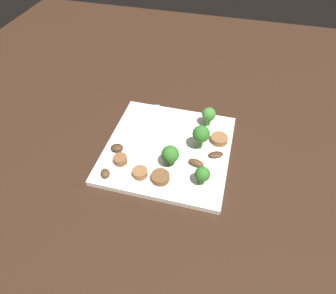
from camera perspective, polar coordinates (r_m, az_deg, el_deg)
ground_plane at (r=0.63m, az=0.00°, el=-0.72°), size 1.40×1.40×0.00m
plate at (r=0.63m, az=0.00°, el=-0.36°), size 0.25×0.25×0.01m
fork at (r=0.66m, az=-2.49°, el=3.88°), size 0.18×0.06×0.00m
broccoli_floret_0 at (r=0.66m, az=7.77°, el=6.07°), size 0.03×0.03×0.05m
broccoli_floret_1 at (r=0.55m, az=6.56°, el=-5.23°), size 0.03×0.03×0.04m
broccoli_floret_2 at (r=0.57m, az=0.43°, el=-1.43°), size 0.03×0.03×0.05m
broccoli_floret_3 at (r=0.60m, az=6.32°, el=2.42°), size 0.03×0.03×0.06m
sausage_slice_0 at (r=0.64m, az=9.71°, el=1.47°), size 0.05×0.05×0.01m
sausage_slice_1 at (r=0.60m, az=-9.06°, el=-2.38°), size 0.04×0.04×0.01m
sausage_slice_2 at (r=0.57m, az=-5.36°, el=-4.92°), size 0.04×0.04×0.01m
sausage_slice_3 at (r=0.56m, az=-1.48°, el=-5.77°), size 0.04×0.04×0.01m
mushroom_0 at (r=0.59m, az=5.39°, el=-3.01°), size 0.02×0.03×0.01m
mushroom_1 at (r=0.62m, az=-9.68°, el=-0.15°), size 0.03×0.03×0.01m
mushroom_2 at (r=0.61m, az=9.07°, el=-1.56°), size 0.03×0.03×0.01m
mushroom_4 at (r=0.58m, az=-11.87°, el=-4.91°), size 0.03×0.03×0.01m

